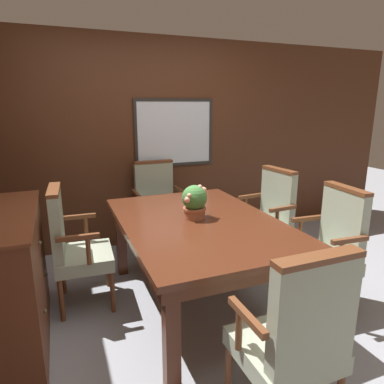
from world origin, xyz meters
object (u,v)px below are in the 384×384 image
(dining_table, at_px, (199,230))
(chair_head_far, at_px, (157,203))
(sideboard_cabinet, at_px, (3,284))
(chair_right_near, at_px, (330,245))
(chair_head_near, at_px, (295,336))
(potted_plant, at_px, (195,201))
(chair_right_far, at_px, (269,215))
(chair_left_far, at_px, (73,244))

(dining_table, distance_m, chair_head_far, 1.32)
(dining_table, relative_size, sideboard_cabinet, 1.49)
(dining_table, xyz_separation_m, chair_right_near, (1.00, -0.42, -0.12))
(chair_head_near, height_order, potted_plant, potted_plant)
(chair_head_near, bearing_deg, dining_table, -90.26)
(chair_right_far, bearing_deg, chair_head_near, -35.55)
(chair_left_far, height_order, chair_head_far, same)
(dining_table, distance_m, chair_head_near, 1.26)
(chair_head_far, bearing_deg, chair_right_far, -42.75)
(chair_right_far, xyz_separation_m, chair_right_near, (0.02, -0.85, 0.00))
(dining_table, relative_size, potted_plant, 6.42)
(chair_right_far, bearing_deg, sideboard_cabinet, -84.98)
(chair_left_far, distance_m, potted_plant, 1.07)
(potted_plant, distance_m, sideboard_cabinet, 1.50)
(chair_right_near, bearing_deg, chair_head_far, -146.06)
(chair_left_far, height_order, sideboard_cabinet, chair_left_far)
(dining_table, bearing_deg, sideboard_cabinet, -179.41)
(sideboard_cabinet, bearing_deg, chair_right_near, -9.40)
(potted_plant, bearing_deg, chair_head_far, 88.78)
(chair_head_near, xyz_separation_m, sideboard_cabinet, (-1.45, 1.24, -0.06))
(potted_plant, bearing_deg, dining_table, -79.85)
(chair_right_far, relative_size, chair_right_near, 1.00)
(chair_left_far, distance_m, chair_head_near, 1.91)
(chair_head_far, relative_size, chair_head_near, 1.00)
(potted_plant, bearing_deg, chair_left_far, 161.50)
(dining_table, relative_size, chair_right_near, 1.73)
(chair_right_far, bearing_deg, chair_head_far, -137.78)
(chair_head_far, bearing_deg, sideboard_cabinet, -138.24)
(chair_head_far, distance_m, potted_plant, 1.30)
(chair_right_far, distance_m, chair_right_near, 0.85)
(sideboard_cabinet, bearing_deg, chair_left_far, 39.97)
(chair_head_far, xyz_separation_m, sideboard_cabinet, (-1.47, -1.33, -0.06))
(chair_head_far, height_order, potted_plant, potted_plant)
(chair_head_near, bearing_deg, chair_head_far, -90.53)
(chair_right_far, distance_m, sideboard_cabinet, 2.47)
(dining_table, xyz_separation_m, sideboard_cabinet, (-1.45, -0.02, -0.18))
(dining_table, distance_m, sideboard_cabinet, 1.46)
(dining_table, height_order, chair_left_far, chair_left_far)
(potted_plant, height_order, sideboard_cabinet, potted_plant)
(chair_head_far, bearing_deg, potted_plant, -91.61)
(chair_left_far, relative_size, chair_right_near, 1.00)
(dining_table, height_order, chair_right_far, chair_right_far)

